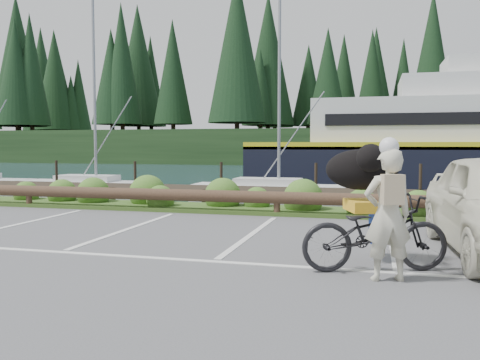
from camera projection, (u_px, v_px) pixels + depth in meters
The scene contains 7 objects.
ground at pixel (222, 256), 7.90m from camera, with size 72.00×72.00×0.00m, color #4F4F51.
harbor_backdrop at pixel (362, 155), 83.53m from camera, with size 170.00×160.00×30.00m.
vegetation_strip at pixel (282, 210), 13.01m from camera, with size 34.00×1.60×0.10m, color #3D5B21.
log_rail at pixel (277, 216), 12.33m from camera, with size 32.00×0.30×0.60m, color #443021, non-canonical shape.
bicycle at pixel (375, 233), 6.93m from camera, with size 0.70×2.02×1.06m, color black.
cyclist at pixel (388, 215), 6.44m from camera, with size 0.62×0.40×1.69m, color beige.
dog at pixel (362, 170), 7.52m from camera, with size 1.05×0.52×0.61m, color black.
Camera 1 is at (2.26, -7.47, 1.74)m, focal length 38.00 mm.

